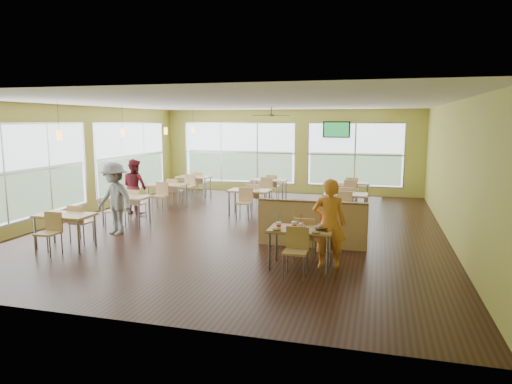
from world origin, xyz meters
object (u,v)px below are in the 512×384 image
man_plaid (329,224)px  main_table (301,235)px  half_wall_divider (312,224)px  food_basket (321,228)px

man_plaid → main_table: bearing=1.8°
half_wall_divider → man_plaid: 1.49m
food_basket → man_plaid: bearing=40.5°
main_table → food_basket: (0.38, -0.03, 0.15)m
food_basket → main_table: bearing=175.9°
man_plaid → food_basket: (-0.14, -0.12, -0.07)m
main_table → half_wall_divider: size_ratio=0.63×
main_table → food_basket: 0.41m
half_wall_divider → food_basket: bearing=-75.6°
main_table → half_wall_divider: bearing=90.0°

